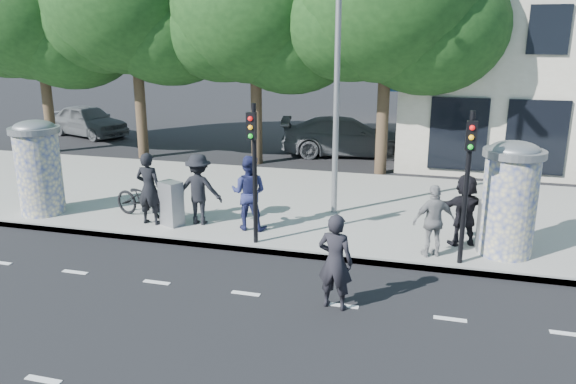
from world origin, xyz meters
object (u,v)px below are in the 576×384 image
(car_left, at_px, (88,121))
(traffic_pole_near, at_px, (254,160))
(ad_column_left, at_px, (38,165))
(ped_d, at_px, (199,189))
(man_road, at_px, (335,262))
(cabinet_left, at_px, (171,203))
(ped_e, at_px, (434,221))
(car_right, at_px, (346,136))
(ad_column_right, at_px, (510,196))
(street_lamp, at_px, (337,45))
(ped_c, at_px, (249,193))
(cabinet_right, at_px, (491,227))
(bicycle, at_px, (144,199))
(traffic_pole_far, at_px, (468,173))
(ped_f, at_px, (465,210))
(ped_b, at_px, (149,189))

(car_left, bearing_deg, traffic_pole_near, -113.06)
(ad_column_left, xyz_separation_m, ped_d, (4.70, 0.31, -0.44))
(man_road, bearing_deg, cabinet_left, -22.79)
(ad_column_left, bearing_deg, ped_e, -2.15)
(ped_d, relative_size, car_right, 0.34)
(ad_column_right, relative_size, car_right, 0.47)
(street_lamp, relative_size, ped_c, 4.09)
(cabinet_left, distance_m, cabinet_right, 8.05)
(ped_e, relative_size, cabinet_left, 1.42)
(bicycle, height_order, cabinet_left, cabinet_left)
(ped_c, bearing_deg, car_left, -44.10)
(cabinet_right, bearing_deg, traffic_pole_near, -176.06)
(man_road, bearing_deg, car_left, -34.20)
(traffic_pole_near, xyz_separation_m, traffic_pole_far, (4.80, 0.00, 0.00))
(ad_column_right, distance_m, traffic_pole_near, 5.91)
(ped_f, bearing_deg, car_right, -86.78)
(ped_d, distance_m, cabinet_right, 7.38)
(ped_b, height_order, ped_d, ped_b)
(traffic_pole_far, xyz_separation_m, car_left, (-17.95, 12.53, -1.43))
(traffic_pole_near, relative_size, ped_d, 1.79)
(car_right, bearing_deg, ped_d, 155.68)
(ped_b, distance_m, cabinet_right, 8.66)
(ad_column_right, bearing_deg, car_left, 148.49)
(traffic_pole_far, distance_m, ped_f, 1.74)
(ped_d, relative_size, car_left, 0.41)
(ad_column_left, relative_size, ad_column_right, 1.00)
(street_lamp, relative_size, car_right, 1.43)
(traffic_pole_far, bearing_deg, traffic_pole_near, 180.00)
(ped_c, distance_m, cabinet_right, 5.96)
(ad_column_left, bearing_deg, ped_c, 2.42)
(ped_b, height_order, cabinet_right, ped_b)
(cabinet_right, height_order, car_right, car_right)
(street_lamp, distance_m, ped_c, 4.53)
(cabinet_left, height_order, cabinet_right, cabinet_right)
(ad_column_left, relative_size, traffic_pole_near, 0.78)
(bicycle, relative_size, cabinet_left, 1.72)
(ped_f, distance_m, cabinet_left, 7.47)
(ped_c, relative_size, bicycle, 0.96)
(car_right, bearing_deg, traffic_pole_far, -170.92)
(cabinet_right, bearing_deg, ped_c, 173.92)
(ad_column_right, xyz_separation_m, ped_b, (-8.97, -0.25, -0.41))
(man_road, height_order, car_left, man_road)
(street_lamp, bearing_deg, traffic_pole_far, -39.88)
(ped_e, xyz_separation_m, ped_f, (0.69, 0.95, 0.03))
(traffic_pole_far, bearing_deg, cabinet_right, 55.71)
(cabinet_left, xyz_separation_m, car_left, (-10.58, 11.82, 0.06))
(ped_d, height_order, cabinet_right, ped_d)
(traffic_pole_far, bearing_deg, man_road, -133.59)
(car_left, relative_size, car_right, 0.84)
(bicycle, bearing_deg, traffic_pole_far, -82.69)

